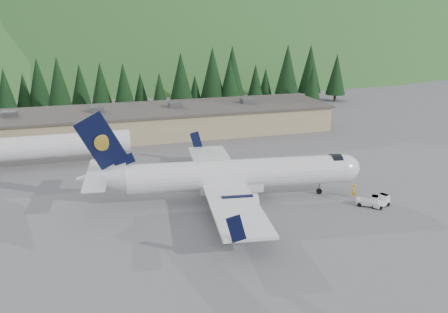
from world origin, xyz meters
TOP-DOWN VIEW (x-y plane):
  - ground at (0.00, 0.00)m, footprint 600.00×600.00m
  - airliner at (-1.05, 0.15)m, footprint 36.33×34.21m
  - second_airliner at (-24.92, 22.00)m, footprint 27.50×11.00m
  - baggage_tug_a at (16.11, -7.60)m, footprint 2.87×2.34m
  - baggage_tug_b at (14.74, -7.16)m, footprint 2.85×2.63m
  - terminal_building at (-5.01, 38.00)m, footprint 71.00×17.00m
  - ramp_worker at (14.50, -3.89)m, footprint 0.76×0.69m
  - tree_line at (-5.00, 61.03)m, footprint 115.16×19.23m
  - hills at (53.34, 207.38)m, footprint 614.00×330.00m

SIDE VIEW (x-z plane):
  - hills at x=53.34m, z-range -232.80..67.20m
  - ground at x=0.00m, z-range 0.00..0.00m
  - baggage_tug_a at x=16.11m, z-range -0.07..1.30m
  - baggage_tug_b at x=14.74m, z-range -0.07..1.31m
  - ramp_worker at x=14.50m, z-range 0.00..1.75m
  - terminal_building at x=-5.01m, z-range -0.43..5.67m
  - airliner at x=-1.05m, z-range -2.82..9.24m
  - second_airliner at x=-24.92m, z-range -1.70..8.35m
  - tree_line at x=-5.00m, z-range 0.51..14.50m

